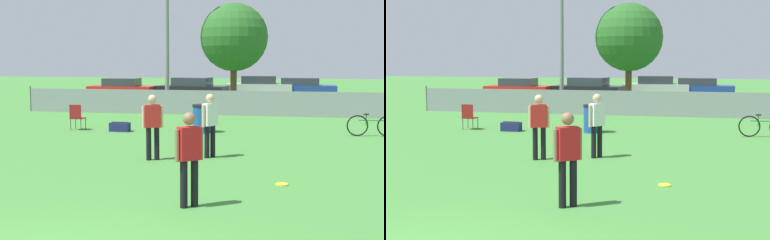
# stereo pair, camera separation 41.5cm
# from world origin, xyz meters

# --- Properties ---
(fence_backline) EXTENTS (18.92, 0.07, 1.21)m
(fence_backline) POSITION_xyz_m (0.00, 18.00, 0.55)
(fence_backline) COLOR gray
(fence_backline) RESTS_ON ground_plane
(tree_near_pole) EXTENTS (3.34, 3.34, 5.22)m
(tree_near_pole) POSITION_xyz_m (-0.08, 21.05, 3.53)
(tree_near_pole) COLOR brown
(tree_near_pole) RESTS_ON ground_plane
(player_receiver_white) EXTENTS (0.40, 0.44, 1.64)m
(player_receiver_white) POSITION_xyz_m (0.83, 7.98, 0.95)
(player_receiver_white) COLOR black
(player_receiver_white) RESTS_ON ground_plane
(player_thrower_red) EXTENTS (0.50, 0.34, 1.64)m
(player_thrower_red) POSITION_xyz_m (-0.52, 7.37, 0.95)
(player_thrower_red) COLOR black
(player_thrower_red) RESTS_ON ground_plane
(player_defender_red) EXTENTS (0.44, 0.40, 1.64)m
(player_defender_red) POSITION_xyz_m (1.21, 3.38, 0.95)
(player_defender_red) COLOR black
(player_defender_red) RESTS_ON ground_plane
(frisbee_disc) EXTENTS (0.26, 0.26, 0.03)m
(frisbee_disc) POSITION_xyz_m (2.74, 5.31, 0.01)
(frisbee_disc) COLOR yellow
(frisbee_disc) RESTS_ON ground_plane
(folding_chair_sideline) EXTENTS (0.46, 0.46, 0.91)m
(folding_chair_sideline) POSITION_xyz_m (-4.62, 12.24, 0.51)
(folding_chair_sideline) COLOR #333338
(folding_chair_sideline) RESTS_ON ground_plane
(bicycle_sideline) EXTENTS (1.66, 0.44, 0.74)m
(bicycle_sideline) POSITION_xyz_m (5.46, 12.63, 0.36)
(bicycle_sideline) COLOR black
(bicycle_sideline) RESTS_ON ground_plane
(trash_bin) EXTENTS (0.64, 0.64, 0.96)m
(trash_bin) POSITION_xyz_m (-0.17, 12.49, 0.48)
(trash_bin) COLOR #194C99
(trash_bin) RESTS_ON ground_plane
(gear_bag_sideline) EXTENTS (0.68, 0.37, 0.33)m
(gear_bag_sideline) POSITION_xyz_m (-3.02, 12.21, 0.15)
(gear_bag_sideline) COLOR navy
(gear_bag_sideline) RESTS_ON ground_plane
(parked_car_red) EXTENTS (3.94, 1.77, 1.31)m
(parked_car_red) POSITION_xyz_m (-7.38, 25.49, 0.65)
(parked_car_red) COLOR black
(parked_car_red) RESTS_ON ground_plane
(parked_car_dark) EXTENTS (4.42, 2.31, 1.35)m
(parked_car_dark) POSITION_xyz_m (-3.19, 26.25, 0.65)
(parked_car_dark) COLOR black
(parked_car_dark) RESTS_ON ground_plane
(parked_car_silver) EXTENTS (4.20, 1.87, 1.39)m
(parked_car_silver) POSITION_xyz_m (0.64, 28.95, 0.68)
(parked_car_silver) COLOR black
(parked_car_silver) RESTS_ON ground_plane
(parked_car_blue) EXTENTS (4.50, 1.78, 1.28)m
(parked_car_blue) POSITION_xyz_m (3.21, 29.09, 0.63)
(parked_car_blue) COLOR black
(parked_car_blue) RESTS_ON ground_plane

